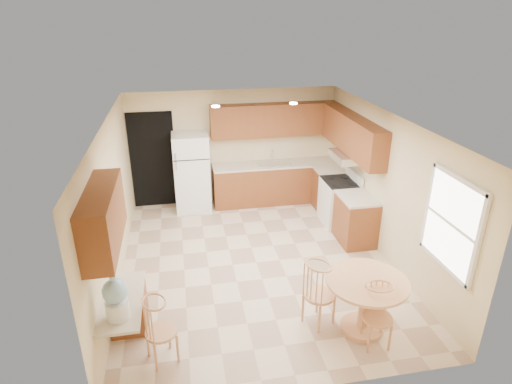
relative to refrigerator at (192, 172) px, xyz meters
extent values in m
plane|color=beige|center=(0.95, -2.40, -0.84)|extent=(5.50, 5.50, 0.00)
cube|color=white|center=(0.95, -2.40, 1.66)|extent=(4.50, 5.50, 0.02)
cube|color=beige|center=(0.95, 0.35, 0.41)|extent=(4.50, 0.02, 2.50)
cube|color=beige|center=(0.95, -5.15, 0.41)|extent=(4.50, 0.02, 2.50)
cube|color=beige|center=(-1.30, -2.40, 0.41)|extent=(0.02, 5.50, 2.50)
cube|color=beige|center=(3.20, -2.40, 0.41)|extent=(0.02, 5.50, 2.50)
cube|color=black|center=(-0.80, 0.34, 0.21)|extent=(0.90, 0.02, 2.10)
cube|color=brown|center=(1.83, 0.05, -0.41)|extent=(2.75, 0.60, 0.87)
cube|color=beige|center=(1.83, 0.05, 0.05)|extent=(2.75, 0.63, 0.04)
cube|color=brown|center=(2.90, -0.54, -0.41)|extent=(0.60, 0.59, 0.87)
cube|color=beige|center=(2.90, -0.54, 0.05)|extent=(0.63, 0.59, 0.04)
cube|color=brown|center=(2.90, -2.00, -0.41)|extent=(0.60, 0.80, 0.87)
cube|color=beige|center=(2.90, -2.00, 0.05)|extent=(0.63, 0.80, 0.04)
cube|color=brown|center=(1.83, 0.19, 1.01)|extent=(2.75, 0.33, 0.70)
cube|color=brown|center=(3.04, -1.19, 1.01)|extent=(0.33, 2.42, 0.70)
cube|color=brown|center=(-1.13, -4.00, 1.01)|extent=(0.33, 1.40, 0.70)
cube|color=silver|center=(1.80, 0.05, 0.07)|extent=(0.78, 0.44, 0.01)
cube|color=silver|center=(2.95, -1.22, 0.58)|extent=(0.50, 0.76, 0.14)
cube|color=brown|center=(-1.05, -3.72, -0.48)|extent=(0.48, 0.42, 0.72)
cube|color=beige|center=(-1.05, -4.10, -0.09)|extent=(0.50, 1.20, 0.04)
cube|color=white|center=(3.18, -4.25, 0.66)|extent=(0.05, 1.00, 1.20)
cube|color=white|center=(3.17, -4.25, 1.28)|extent=(0.05, 1.10, 0.06)
cube|color=white|center=(3.17, -4.25, 0.04)|extent=(0.05, 1.10, 0.06)
cube|color=white|center=(3.17, -4.78, 0.66)|extent=(0.05, 0.06, 1.28)
cube|color=white|center=(3.17, -3.72, 0.66)|extent=(0.05, 0.06, 1.28)
cylinder|color=white|center=(0.45, -1.20, 1.64)|extent=(0.14, 0.14, 0.02)
cylinder|color=white|center=(1.85, -1.20, 1.64)|extent=(0.14, 0.14, 0.02)
cube|color=white|center=(0.00, 0.00, 0.00)|extent=(0.74, 0.69, 1.68)
cube|color=black|center=(0.00, -0.35, 0.40)|extent=(0.73, 0.01, 0.02)
cube|color=silver|center=(-0.31, -0.36, 0.30)|extent=(0.03, 0.03, 0.18)
cube|color=silver|center=(-0.31, -0.36, 0.49)|extent=(0.03, 0.03, 0.14)
cube|color=white|center=(2.87, -1.22, -0.39)|extent=(0.65, 0.76, 0.90)
cube|color=black|center=(2.87, -1.22, 0.06)|extent=(0.64, 0.75, 0.02)
cube|color=white|center=(3.15, -1.22, 0.16)|extent=(0.06, 0.76, 0.18)
cylinder|color=tan|center=(2.07, -4.31, -0.81)|extent=(0.58, 0.58, 0.06)
cylinder|color=tan|center=(2.07, -4.31, -0.45)|extent=(0.15, 0.15, 0.72)
cylinder|color=tan|center=(2.07, -4.31, -0.06)|extent=(1.08, 1.08, 0.04)
cylinder|color=tan|center=(1.52, -4.06, -0.39)|extent=(0.42, 0.42, 0.04)
cylinder|color=tan|center=(1.36, -3.91, -0.61)|extent=(0.04, 0.04, 0.45)
cylinder|color=tan|center=(1.67, -3.91, -0.61)|extent=(0.04, 0.04, 0.45)
cylinder|color=tan|center=(1.36, -4.21, -0.61)|extent=(0.04, 0.04, 0.45)
cylinder|color=tan|center=(1.67, -4.21, -0.61)|extent=(0.04, 0.04, 0.45)
cylinder|color=tan|center=(2.12, -4.60, -0.43)|extent=(0.39, 0.39, 0.04)
cylinder|color=tan|center=(1.98, -4.46, -0.63)|extent=(0.03, 0.03, 0.41)
cylinder|color=tan|center=(2.25, -4.46, -0.63)|extent=(0.03, 0.03, 0.41)
cylinder|color=tan|center=(1.98, -4.74, -0.63)|extent=(0.03, 0.03, 0.41)
cylinder|color=tan|center=(2.25, -4.74, -0.63)|extent=(0.03, 0.03, 0.41)
cylinder|color=tan|center=(-0.60, -4.36, -0.42)|extent=(0.39, 0.39, 0.04)
cylinder|color=tan|center=(-0.74, -4.22, -0.63)|extent=(0.03, 0.03, 0.42)
cylinder|color=tan|center=(-0.46, -4.22, -0.63)|extent=(0.03, 0.03, 0.42)
cylinder|color=tan|center=(-0.74, -4.50, -0.63)|extent=(0.03, 0.03, 0.42)
cylinder|color=tan|center=(-0.46, -4.50, -0.63)|extent=(0.03, 0.03, 0.42)
cylinder|color=white|center=(-1.05, -4.42, 0.04)|extent=(0.26, 0.26, 0.22)
sphere|color=#93C4E3|center=(-1.05, -4.42, 0.29)|extent=(0.28, 0.28, 0.28)
cylinder|color=#93C4E3|center=(-1.05, -4.42, 0.48)|extent=(0.07, 0.07, 0.08)
camera|label=1|loc=(-0.21, -8.61, 3.22)|focal=30.00mm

